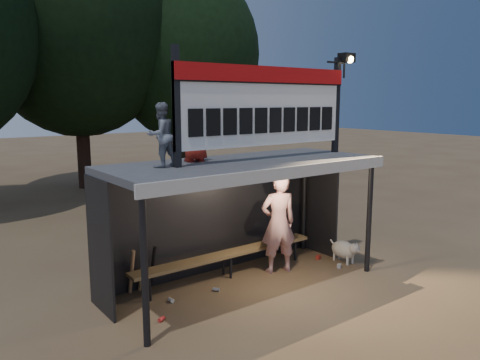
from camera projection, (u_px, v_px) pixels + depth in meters
name	position (u px, v px, depth m)	size (l,w,h in m)	color
ground	(244.00, 285.00, 8.65)	(80.00, 80.00, 0.00)	brown
player	(278.00, 223.00, 9.17)	(0.73, 0.48, 2.00)	white
child_a	(161.00, 135.00, 7.38)	(0.50, 0.39, 1.03)	slate
child_b	(195.00, 129.00, 8.08)	(0.54, 0.35, 1.12)	#AC251A
dugout_shelter	(236.00, 185.00, 8.53)	(5.10, 2.08, 2.32)	#424245
scoreboard_assembly	(270.00, 103.00, 8.41)	(4.10, 0.27, 1.99)	black
bench	(227.00, 255.00, 9.01)	(4.00, 0.35, 0.48)	olive
tree_mid	(77.00, 24.00, 17.25)	(7.22, 7.22, 10.36)	black
tree_right	(185.00, 55.00, 19.00)	(6.08, 6.08, 8.72)	black
dog	(345.00, 250.00, 9.82)	(0.36, 0.81, 0.49)	beige
bats	(142.00, 269.00, 8.24)	(0.48, 0.33, 0.84)	#A6784D
litter	(259.00, 280.00, 8.80)	(4.17, 0.74, 0.08)	red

